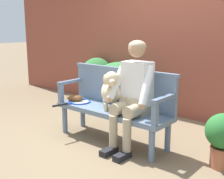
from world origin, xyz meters
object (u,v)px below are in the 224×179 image
object	(u,v)px
person_seated	(133,91)
tennis_racket	(78,102)
garden_bench	(112,113)
dog_on_bench	(111,90)
potted_plant	(223,136)
baseball_glove	(75,98)

from	to	relation	value
person_seated	tennis_racket	world-z (taller)	person_seated
garden_bench	dog_on_bench	world-z (taller)	dog_on_bench
tennis_racket	potted_plant	xyz separation A→B (m)	(1.90, 0.26, -0.10)
person_seated	dog_on_bench	world-z (taller)	person_seated
baseball_glove	potted_plant	xyz separation A→B (m)	(2.00, 0.23, -0.14)
person_seated	dog_on_bench	distance (m)	0.33
person_seated	potted_plant	size ratio (longest dim) A/B	2.23
garden_bench	potted_plant	distance (m)	1.36
dog_on_bench	baseball_glove	world-z (taller)	dog_on_bench
dog_on_bench	potted_plant	size ratio (longest dim) A/B	0.85
potted_plant	garden_bench	bearing A→B (deg)	-171.76
person_seated	tennis_racket	xyz separation A→B (m)	(-0.88, -0.06, -0.27)
person_seated	baseball_glove	xyz separation A→B (m)	(-0.98, -0.03, -0.23)
garden_bench	baseball_glove	bearing A→B (deg)	-176.69
garden_bench	baseball_glove	distance (m)	0.66
dog_on_bench	potted_plant	xyz separation A→B (m)	(1.34, 0.23, -0.34)
person_seated	tennis_racket	distance (m)	0.92
tennis_racket	dog_on_bench	bearing A→B (deg)	3.18
dog_on_bench	tennis_racket	bearing A→B (deg)	-176.82
garden_bench	tennis_racket	distance (m)	0.56
garden_bench	person_seated	distance (m)	0.47
potted_plant	dog_on_bench	bearing A→B (deg)	-170.31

